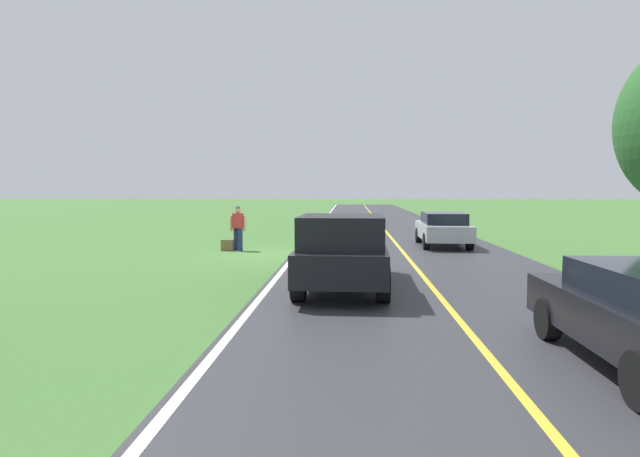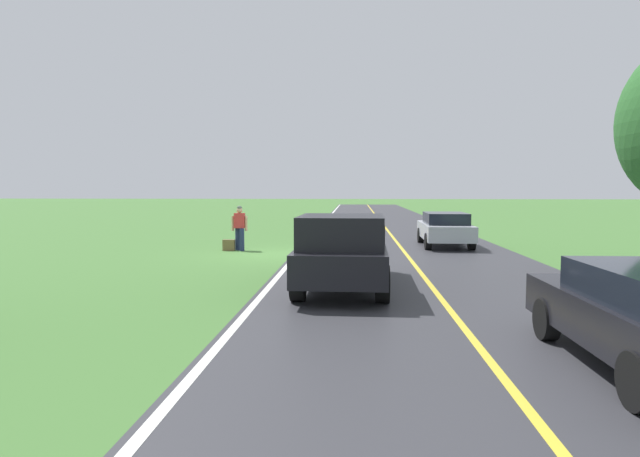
{
  "view_description": "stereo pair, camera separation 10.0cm",
  "coord_description": "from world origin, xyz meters",
  "px_view_note": "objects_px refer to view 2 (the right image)",
  "views": [
    {
      "loc": [
        -2.87,
        19.55,
        2.43
      ],
      "look_at": [
        -2.15,
        6.57,
        1.45
      ],
      "focal_mm": 30.32,
      "sensor_mm": 36.0,
      "label": 1
    },
    {
      "loc": [
        -2.97,
        19.55,
        2.43
      ],
      "look_at": [
        -2.15,
        6.57,
        1.45
      ],
      "focal_mm": 30.32,
      "sensor_mm": 36.0,
      "label": 2
    }
  ],
  "objects_px": {
    "suitcase_carried": "(229,245)",
    "pickup_truck_passing": "(343,249)",
    "sedan_near_oncoming": "(445,228)",
    "hitchhiker_walking": "(240,225)"
  },
  "relations": [
    {
      "from": "hitchhiker_walking",
      "to": "pickup_truck_passing",
      "type": "relative_size",
      "value": 0.32
    },
    {
      "from": "suitcase_carried",
      "to": "sedan_near_oncoming",
      "type": "bearing_deg",
      "value": 103.4
    },
    {
      "from": "sedan_near_oncoming",
      "to": "suitcase_carried",
      "type": "bearing_deg",
      "value": 13.97
    },
    {
      "from": "hitchhiker_walking",
      "to": "suitcase_carried",
      "type": "relative_size",
      "value": 3.8
    },
    {
      "from": "suitcase_carried",
      "to": "sedan_near_oncoming",
      "type": "relative_size",
      "value": 0.1
    },
    {
      "from": "hitchhiker_walking",
      "to": "pickup_truck_passing",
      "type": "height_order",
      "value": "pickup_truck_passing"
    },
    {
      "from": "hitchhiker_walking",
      "to": "suitcase_carried",
      "type": "distance_m",
      "value": 0.88
    },
    {
      "from": "suitcase_carried",
      "to": "pickup_truck_passing",
      "type": "relative_size",
      "value": 0.08
    },
    {
      "from": "hitchhiker_walking",
      "to": "pickup_truck_passing",
      "type": "bearing_deg",
      "value": 118.04
    },
    {
      "from": "hitchhiker_walking",
      "to": "suitcase_carried",
      "type": "height_order",
      "value": "hitchhiker_walking"
    }
  ]
}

